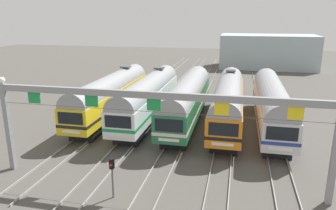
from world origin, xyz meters
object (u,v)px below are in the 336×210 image
object	(u,v)px
catenary_gantry	(154,110)
commuter_train_white	(148,96)
commuter_train_silver	(272,103)
commuter_train_green	(187,98)
yard_signal_mast	(112,171)
commuter_train_yellow	(111,94)
commuter_train_orange	(228,100)

from	to	relation	value
catenary_gantry	commuter_train_white	bearing A→B (deg)	107.54
commuter_train_white	commuter_train_silver	distance (m)	12.80
commuter_train_white	commuter_train_silver	world-z (taller)	commuter_train_white
commuter_train_green	yard_signal_mast	world-z (taller)	commuter_train_green
commuter_train_silver	yard_signal_mast	distance (m)	18.97
commuter_train_yellow	commuter_train_green	world-z (taller)	commuter_train_yellow
commuter_train_green	catenary_gantry	world-z (taller)	catenary_gantry
commuter_train_green	commuter_train_silver	xyz separation A→B (m)	(8.53, 0.00, 0.00)
commuter_train_silver	yard_signal_mast	xyz separation A→B (m)	(-10.66, -15.67, -0.83)
commuter_train_green	catenary_gantry	distance (m)	13.74
commuter_train_white	commuter_train_orange	world-z (taller)	same
commuter_train_yellow	commuter_train_green	bearing A→B (deg)	-0.03
catenary_gantry	commuter_train_orange	bearing A→B (deg)	72.46
commuter_train_green	commuter_train_orange	size ratio (longest dim) A/B	1.00
commuter_train_silver	yard_signal_mast	world-z (taller)	commuter_train_silver
commuter_train_yellow	commuter_train_orange	bearing A→B (deg)	0.00
commuter_train_silver	yard_signal_mast	size ratio (longest dim) A/B	6.82
commuter_train_white	commuter_train_orange	size ratio (longest dim) A/B	1.00
commuter_train_yellow	commuter_train_green	distance (m)	8.53
commuter_train_white	catenary_gantry	world-z (taller)	catenary_gantry
commuter_train_white	commuter_train_green	bearing A→B (deg)	-0.06
commuter_train_orange	yard_signal_mast	size ratio (longest dim) A/B	6.82
commuter_train_yellow	commuter_train_green	xyz separation A→B (m)	(8.53, -0.00, -0.00)
commuter_train_yellow	commuter_train_silver	bearing A→B (deg)	-0.01
yard_signal_mast	catenary_gantry	bearing A→B (deg)	45.59
commuter_train_orange	commuter_train_silver	world-z (taller)	commuter_train_orange
commuter_train_yellow	commuter_train_white	world-z (taller)	same
commuter_train_white	catenary_gantry	xyz separation A→B (m)	(4.27, -13.50, 2.58)
commuter_train_orange	yard_signal_mast	distance (m)	16.95
commuter_train_orange	commuter_train_silver	bearing A→B (deg)	-0.06
commuter_train_white	commuter_train_orange	xyz separation A→B (m)	(8.53, 0.00, 0.00)
yard_signal_mast	commuter_train_yellow	bearing A→B (deg)	112.20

